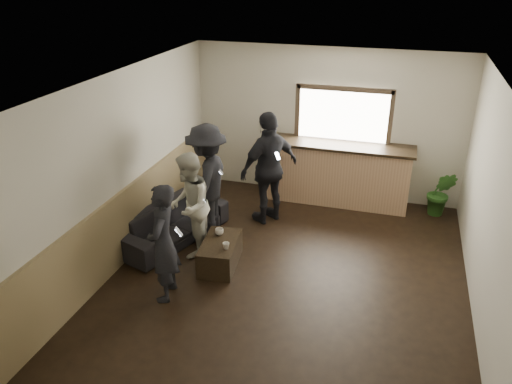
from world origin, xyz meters
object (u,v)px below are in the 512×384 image
(bar_counter, at_px, (337,169))
(sofa, at_px, (173,223))
(person_c, at_px, (207,180))
(person_d, at_px, (269,168))
(cup_a, at_px, (219,232))
(cup_b, at_px, (226,246))
(potted_plant, at_px, (441,193))
(person_b, at_px, (189,205))
(coffee_table, at_px, (220,253))
(person_a, at_px, (163,243))

(bar_counter, bearing_deg, sofa, -136.84)
(person_c, bearing_deg, person_d, 123.91)
(person_c, bearing_deg, cup_a, 29.27)
(cup_b, xyz_separation_m, person_d, (0.16, 1.76, 0.53))
(bar_counter, height_order, person_c, bar_counter)
(potted_plant, bearing_deg, bar_counter, 178.58)
(cup_b, relative_size, potted_plant, 0.12)
(cup_a, bearing_deg, person_d, 74.55)
(sofa, distance_m, person_b, 0.75)
(potted_plant, bearing_deg, sofa, -152.89)
(coffee_table, height_order, person_a, person_a)
(person_a, distance_m, person_b, 1.14)
(coffee_table, xyz_separation_m, person_b, (-0.55, 0.21, 0.62))
(sofa, bearing_deg, person_c, -26.87)
(coffee_table, bearing_deg, sofa, 153.54)
(person_d, bearing_deg, sofa, -12.97)
(potted_plant, bearing_deg, coffee_table, -140.27)
(sofa, bearing_deg, person_b, -104.65)
(person_b, relative_size, person_c, 0.88)
(bar_counter, xyz_separation_m, person_b, (-1.88, -2.48, 0.18))
(person_b, bearing_deg, coffee_table, 53.73)
(person_a, bearing_deg, cup_b, 132.69)
(cup_b, bearing_deg, person_b, 152.55)
(cup_a, bearing_deg, potted_plant, 36.96)
(person_b, height_order, person_d, person_d)
(sofa, height_order, coffee_table, sofa)
(sofa, relative_size, person_b, 1.21)
(person_c, relative_size, person_d, 0.95)
(bar_counter, xyz_separation_m, person_d, (-1.02, -1.09, 0.34))
(cup_b, distance_m, person_b, 0.88)
(person_c, bearing_deg, cup_b, 29.74)
(sofa, height_order, person_b, person_b)
(cup_a, bearing_deg, cup_b, -56.33)
(person_b, xyz_separation_m, person_c, (-0.00, 0.74, 0.11))
(cup_b, distance_m, potted_plant, 4.12)
(person_a, distance_m, person_c, 1.88)
(person_b, distance_m, person_c, 0.75)
(bar_counter, height_order, potted_plant, bar_counter)
(cup_a, height_order, person_a, person_a)
(sofa, distance_m, cup_b, 1.34)
(person_d, bearing_deg, coffee_table, 26.13)
(person_c, xyz_separation_m, person_d, (0.87, 0.65, 0.05))
(coffee_table, distance_m, person_d, 1.81)
(cup_b, relative_size, person_c, 0.05)
(coffee_table, xyz_separation_m, person_d, (0.31, 1.60, 0.78))
(potted_plant, bearing_deg, cup_b, -137.18)
(sofa, xyz_separation_m, coffee_table, (1.00, -0.50, -0.09))
(cup_b, xyz_separation_m, person_a, (-0.58, -0.76, 0.38))
(sofa, bearing_deg, bar_counter, -28.75)
(cup_a, relative_size, person_d, 0.07)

